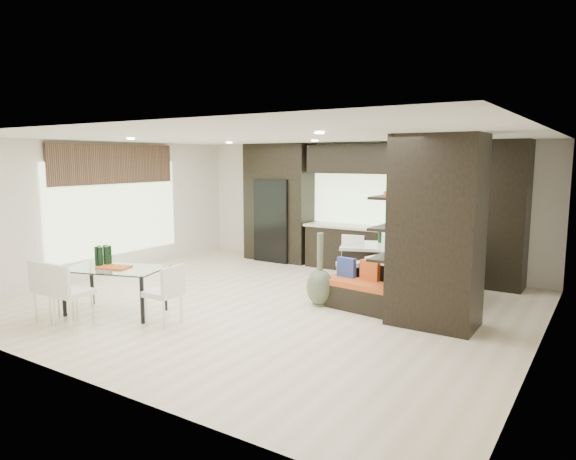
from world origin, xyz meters
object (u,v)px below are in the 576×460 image
Objects in this scene: stool_left at (350,274)px; chair_far at (54,292)px; floor_vase at (320,269)px; dining_table at (115,291)px; stool_mid at (385,274)px; stool_right at (424,285)px; chair_end at (163,297)px; chair_near at (73,297)px; kitchen_island at (402,270)px; bench at (357,295)px.

chair_far is (-3.13, -3.39, -0.01)m from stool_left.
dining_table is (-2.42, -2.08, -0.24)m from floor_vase.
stool_mid reaches higher than dining_table.
stool_mid is at bearing 178.35° from stool_right.
chair_near is at bearing 123.70° from chair_end.
kitchen_island is 1.76× the size of bench.
dining_table is 0.86m from chair_far.
chair_near is at bearing -130.81° from floor_vase.
stool_left is 3.13m from chair_end.
bench is at bearing -106.22° from stool_mid.
chair_far reaches higher than stool_right.
stool_left is at bearing 27.31° from dining_table.
floor_vase reaches higher than stool_right.
stool_mid is 4.71m from chair_near.
stool_right is 3.95m from chair_end.
bench is at bearing -63.28° from stool_left.
dining_table is 1.75× the size of chair_far.
kitchen_island is 1.60m from floor_vase.
kitchen_island is at bearing 83.71° from bench.
floor_vase reaches higher than dining_table.
chair_near reaches higher than chair_end.
chair_near is at bearing -0.10° from chair_far.
floor_vase is at bearing 48.01° from chair_near.
chair_end is at bearing -142.94° from stool_right.
stool_left is at bearing -151.80° from kitchen_island.
chair_far is (-3.48, -2.93, 0.19)m from bench.
stool_mid is at bearing 63.54° from bench.
chair_far is at bearing -135.80° from floor_vase.
bench is at bearing 39.99° from chair_far.
chair_end is at bearing 33.71° from chair_near.
stool_mid is 5.04m from chair_far.
kitchen_island is 2.46× the size of chair_near.
kitchen_island is 2.40× the size of stool_left.
stool_right is at bearing 16.43° from dining_table.
stool_right is 0.71× the size of bench.
stool_left is at bearing -166.33° from stool_mid.
dining_table is at bearing -124.40° from stool_mid.
stool_left is 0.84× the size of stool_mid.
stool_left is at bearing 50.69° from chair_near.
dining_table is (-3.30, -2.63, -0.16)m from stool_mid.
chair_end is (-2.90, -2.68, -0.01)m from stool_right.
bench is 3.74m from dining_table.
stool_right is at bearing 33.95° from bench.
stool_mid is 0.65m from stool_right.
chair_end is (-2.26, -3.41, -0.03)m from kitchen_island.
chair_near is at bearing -139.10° from stool_left.
stool_mid is 0.87× the size of floor_vase.
dining_table reaches higher than bench.
chair_near is (0.00, -0.72, 0.07)m from dining_table.
stool_mid is at bearing 41.65° from chair_far.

